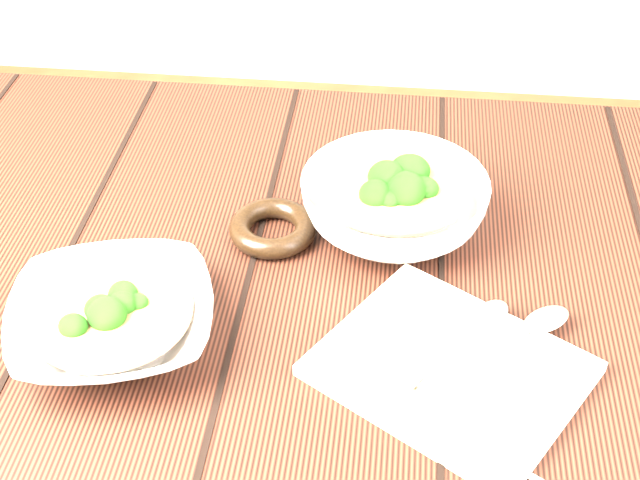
# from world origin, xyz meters

# --- Properties ---
(table) EXTENTS (1.20, 0.80, 0.75)m
(table) POSITION_xyz_m (0.00, 0.00, 0.63)
(table) COLOR #391A10
(table) RESTS_ON ground
(soup_bowl_front) EXTENTS (0.23, 0.23, 0.05)m
(soup_bowl_front) POSITION_xyz_m (-0.13, -0.10, 0.78)
(soup_bowl_front) COLOR silver
(soup_bowl_front) RESTS_ON table
(soup_bowl_back) EXTENTS (0.26, 0.26, 0.07)m
(soup_bowl_back) POSITION_xyz_m (0.13, 0.11, 0.78)
(soup_bowl_back) COLOR silver
(soup_bowl_back) RESTS_ON table
(trivet) EXTENTS (0.10, 0.10, 0.02)m
(trivet) POSITION_xyz_m (-0.00, 0.08, 0.76)
(trivet) COLOR black
(trivet) RESTS_ON table
(napkin) EXTENTS (0.29, 0.28, 0.01)m
(napkin) POSITION_xyz_m (0.19, -0.11, 0.76)
(napkin) COLOR beige
(napkin) RESTS_ON table
(spoon_left) EXTENTS (0.12, 0.16, 0.01)m
(spoon_left) POSITION_xyz_m (0.20, -0.07, 0.77)
(spoon_left) COLOR #A9A495
(spoon_left) RESTS_ON napkin
(spoon_right) EXTENTS (0.15, 0.13, 0.01)m
(spoon_right) POSITION_xyz_m (0.25, -0.06, 0.77)
(spoon_right) COLOR #A9A495
(spoon_right) RESTS_ON napkin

